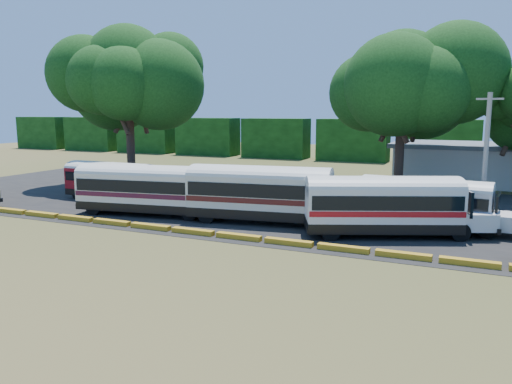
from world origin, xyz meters
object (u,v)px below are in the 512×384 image
at_px(bus_red, 112,178).
at_px(bus_cream_west, 143,187).
at_px(bus_white_red, 386,203).
at_px(tree_west, 128,69).

distance_m(bus_red, bus_cream_west, 6.86).
distance_m(bus_cream_west, bus_white_red, 16.47).
bearing_deg(tree_west, bus_white_red, -22.21).
height_order(bus_white_red, tree_west, tree_west).
bearing_deg(bus_red, bus_white_red, -6.44).
bearing_deg(bus_red, bus_cream_west, -31.17).
bearing_deg(tree_west, bus_cream_west, -49.11).
height_order(bus_cream_west, bus_white_red, bus_white_red).
height_order(bus_red, bus_cream_west, bus_cream_west).
xyz_separation_m(bus_red, bus_cream_west, (5.78, -3.69, 0.21)).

